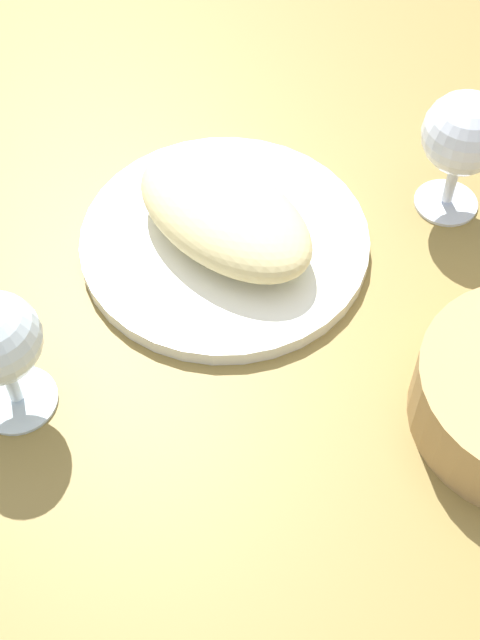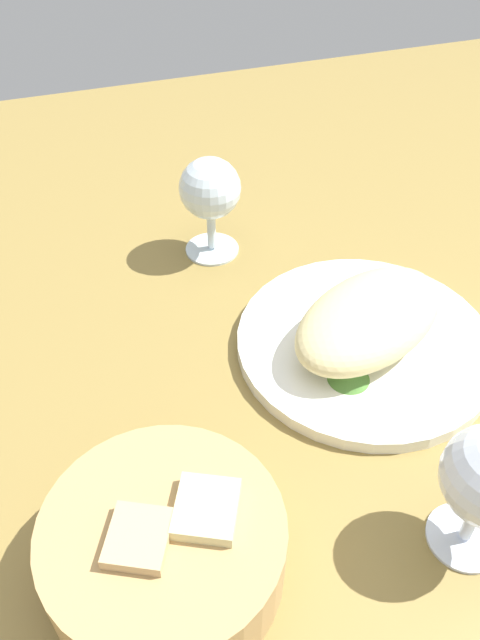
% 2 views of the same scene
% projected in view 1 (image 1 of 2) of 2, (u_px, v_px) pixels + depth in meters
% --- Properties ---
extents(ground_plane, '(1.40, 1.40, 0.02)m').
position_uv_depth(ground_plane, '(250.00, 271.00, 0.77)').
color(ground_plane, olive).
extents(plate, '(0.25, 0.25, 0.01)m').
position_uv_depth(plate, '(225.00, 241.00, 0.77)').
color(plate, white).
rests_on(plate, ground_plane).
extents(omelette, '(0.20, 0.17, 0.05)m').
position_uv_depth(omelette, '(224.00, 215.00, 0.74)').
color(omelette, beige).
rests_on(omelette, plate).
extents(lettuce_garnish, '(0.04, 0.04, 0.02)m').
position_uv_depth(lettuce_garnish, '(287.00, 249.00, 0.74)').
color(lettuce_garnish, '#497E32').
rests_on(lettuce_garnish, plate).
extents(wine_glass_far, '(0.07, 0.07, 0.12)m').
position_uv_depth(wine_glass_far, '(463.00, 137.00, 0.74)').
color(wine_glass_far, silver).
rests_on(wine_glass_far, ground_plane).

